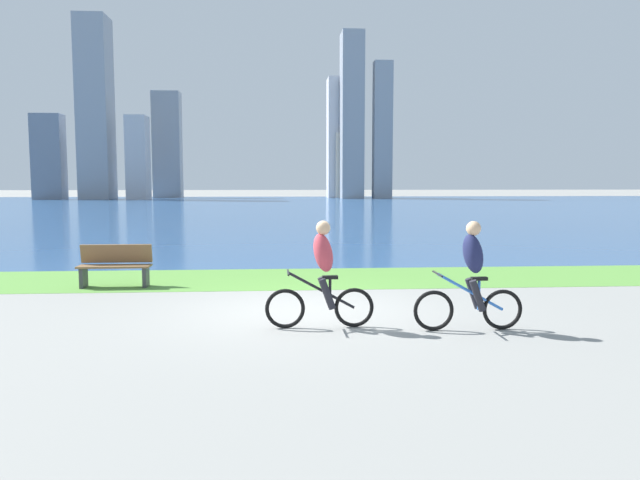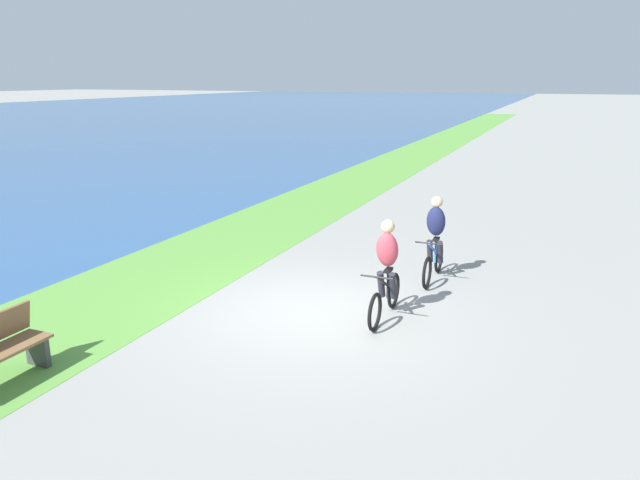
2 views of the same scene
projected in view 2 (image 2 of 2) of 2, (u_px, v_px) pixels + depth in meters
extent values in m
plane|color=gray|center=(312.00, 311.00, 10.14)|extent=(300.00, 300.00, 0.00)
cube|color=#59933D|center=(141.00, 284.00, 11.47)|extent=(120.00, 3.11, 0.01)
torus|color=black|center=(375.00, 312.00, 9.31)|extent=(0.61, 0.06, 0.61)
torus|color=black|center=(394.00, 290.00, 10.26)|extent=(0.61, 0.06, 0.61)
cylinder|color=black|center=(386.00, 284.00, 9.73)|extent=(1.03, 0.04, 0.59)
cylinder|color=black|center=(388.00, 284.00, 9.86)|extent=(0.04, 0.04, 0.46)
cube|color=black|center=(388.00, 270.00, 9.80)|extent=(0.24, 0.10, 0.05)
cylinder|color=black|center=(377.00, 277.00, 9.21)|extent=(0.03, 0.52, 0.03)
ellipsoid|color=#BF3F4C|center=(387.00, 250.00, 9.61)|extent=(0.40, 0.36, 0.65)
sphere|color=#D8AD84|center=(388.00, 227.00, 9.51)|extent=(0.22, 0.22, 0.22)
cylinder|color=#26262D|center=(393.00, 286.00, 9.78)|extent=(0.27, 0.11, 0.49)
cylinder|color=#26262D|center=(381.00, 284.00, 9.85)|extent=(0.27, 0.11, 0.49)
torus|color=black|center=(427.00, 273.00, 11.18)|extent=(0.62, 0.06, 0.62)
torus|color=black|center=(439.00, 257.00, 12.12)|extent=(0.62, 0.06, 0.62)
cylinder|color=blue|center=(434.00, 251.00, 11.60)|extent=(1.03, 0.04, 0.60)
cylinder|color=blue|center=(436.00, 251.00, 11.73)|extent=(0.04, 0.04, 0.46)
cube|color=black|center=(436.00, 239.00, 11.67)|extent=(0.24, 0.10, 0.05)
cylinder|color=black|center=(429.00, 243.00, 11.08)|extent=(0.03, 0.52, 0.03)
ellipsoid|color=#1E234C|center=(436.00, 221.00, 11.47)|extent=(0.40, 0.36, 0.65)
sphere|color=#D8AD84|center=(437.00, 202.00, 11.37)|extent=(0.22, 0.22, 0.22)
cylinder|color=#26262D|center=(440.00, 252.00, 11.65)|extent=(0.27, 0.11, 0.49)
cylinder|color=#26262D|center=(430.00, 251.00, 11.72)|extent=(0.27, 0.11, 0.49)
cube|color=#38383D|center=(38.00, 350.00, 8.18)|extent=(0.08, 0.37, 0.45)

